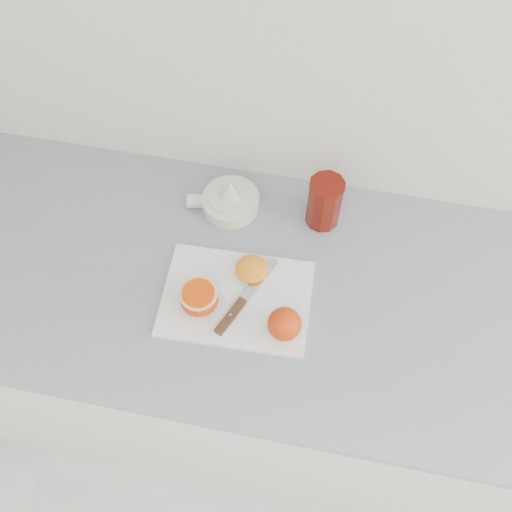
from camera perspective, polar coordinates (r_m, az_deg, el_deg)
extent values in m
cube|color=silver|center=(1.09, 16.46, 21.27)|extent=(4.00, 0.04, 2.70)
cube|color=white|center=(1.66, 0.33, -10.24)|extent=(2.57, 0.60, 0.86)
cube|color=gray|center=(1.25, 0.42, -2.97)|extent=(2.63, 0.64, 0.03)
cube|color=white|center=(1.21, -1.96, -4.29)|extent=(0.32, 0.24, 0.01)
sphere|color=#D24916|center=(1.15, 2.87, -6.81)|extent=(0.07, 0.07, 0.07)
ellipsoid|color=#D24916|center=(1.19, -5.68, -4.29)|extent=(0.08, 0.08, 0.04)
cylinder|color=#EDD78B|center=(1.17, -5.78, -3.77)|extent=(0.08, 0.08, 0.00)
cylinder|color=#FA420D|center=(1.16, -5.79, -3.71)|extent=(0.07, 0.07, 0.00)
ellipsoid|color=orange|center=(1.22, -0.42, -1.29)|extent=(0.07, 0.07, 0.03)
cylinder|color=orange|center=(1.22, -0.43, -1.07)|extent=(0.05, 0.05, 0.00)
cube|color=#4E341E|center=(1.18, -2.55, -6.03)|extent=(0.05, 0.09, 0.01)
cube|color=#B7B7BC|center=(1.22, 0.31, -2.30)|extent=(0.06, 0.12, 0.00)
cylinder|color=#B7B7BC|center=(1.18, -2.55, -6.03)|extent=(0.01, 0.01, 0.01)
cylinder|color=white|center=(1.34, -2.54, 5.44)|extent=(0.13, 0.13, 0.03)
cylinder|color=white|center=(1.32, -2.57, 5.95)|extent=(0.10, 0.10, 0.01)
cone|color=white|center=(1.30, -2.62, 6.70)|extent=(0.05, 0.05, 0.05)
cube|color=white|center=(1.34, -6.02, 5.49)|extent=(0.05, 0.04, 0.01)
ellipsoid|color=#C86400|center=(1.31, -2.09, 5.85)|extent=(0.01, 0.01, 0.00)
ellipsoid|color=#C86400|center=(1.32, -3.10, 6.49)|extent=(0.01, 0.01, 0.00)
ellipsoid|color=#C86400|center=(1.31, -2.69, 5.63)|extent=(0.01, 0.01, 0.00)
ellipsoid|color=#C86400|center=(1.32, -1.82, 6.34)|extent=(0.01, 0.01, 0.00)
cylinder|color=#611007|center=(1.28, 6.85, 5.30)|extent=(0.08, 0.08, 0.13)
cylinder|color=red|center=(1.32, 6.64, 4.05)|extent=(0.06, 0.06, 0.02)
cylinder|color=#611007|center=(1.23, 7.17, 7.10)|extent=(0.08, 0.08, 0.00)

